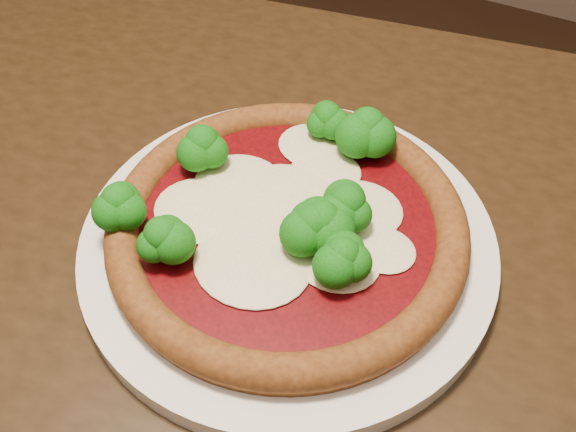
% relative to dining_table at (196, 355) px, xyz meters
% --- Properties ---
extents(dining_table, '(1.32, 0.99, 0.75)m').
position_rel_dining_table_xyz_m(dining_table, '(0.00, 0.00, 0.00)').
color(dining_table, black).
rests_on(dining_table, floor).
extents(plate, '(0.32, 0.32, 0.02)m').
position_rel_dining_table_xyz_m(plate, '(0.05, 0.07, 0.11)').
color(plate, white).
rests_on(plate, dining_table).
extents(pizza, '(0.27, 0.27, 0.06)m').
position_rel_dining_table_xyz_m(pizza, '(0.05, 0.07, 0.13)').
color(pizza, brown).
rests_on(pizza, plate).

